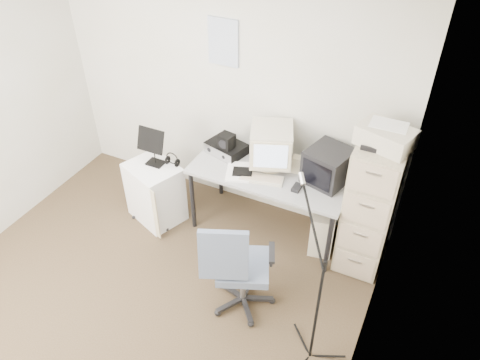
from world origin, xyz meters
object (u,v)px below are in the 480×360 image
at_px(desk, 269,201).
at_px(filing_cabinet, 371,205).
at_px(side_cart, 155,192).
at_px(office_chair, 243,265).

bearing_deg(desk, filing_cabinet, 1.81).
xyz_separation_m(desk, side_cart, (-1.13, -0.33, -0.04)).
xyz_separation_m(desk, office_chair, (0.17, -0.95, 0.11)).
bearing_deg(side_cart, desk, 37.59).
relative_size(office_chair, side_cart, 1.48).
height_order(desk, side_cart, desk).
height_order(filing_cabinet, side_cart, filing_cabinet).
bearing_deg(office_chair, side_cart, 131.62).
bearing_deg(filing_cabinet, office_chair, -128.58).
relative_size(filing_cabinet, office_chair, 1.37).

